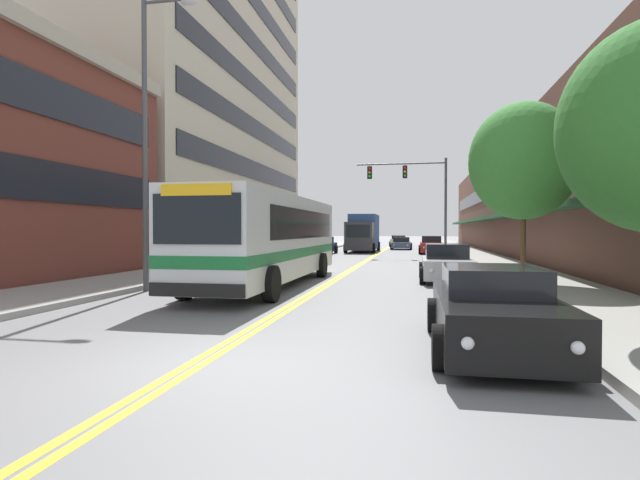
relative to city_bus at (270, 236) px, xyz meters
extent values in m
plane|color=slate|center=(1.96, 26.63, -1.75)|extent=(240.00, 240.00, 0.00)
cube|color=gray|center=(-5.35, 26.63, -1.67)|extent=(3.61, 106.00, 0.16)
cube|color=gray|center=(9.26, 26.63, -1.67)|extent=(3.61, 106.00, 0.16)
cube|color=yellow|center=(1.86, 26.63, -1.74)|extent=(0.14, 106.00, 0.01)
cube|color=yellow|center=(2.06, 26.63, -1.74)|extent=(0.14, 106.00, 0.01)
cube|color=#B2A893|center=(-7.28, -2.13, 6.98)|extent=(0.24, 15.22, 0.60)
cube|color=black|center=(-7.36, -2.13, 1.88)|extent=(0.08, 13.39, 1.40)
cube|color=black|center=(-7.36, -2.13, 4.79)|extent=(0.08, 13.39, 1.40)
cube|color=beige|center=(-13.40, 20.66, 13.15)|extent=(12.00, 28.76, 29.80)
cube|color=black|center=(-7.36, 20.66, 1.56)|extent=(0.08, 26.46, 1.40)
cube|color=black|center=(-7.36, 20.66, 4.88)|extent=(0.08, 26.46, 1.40)
cube|color=black|center=(-7.36, 20.66, 8.19)|extent=(0.08, 26.46, 1.40)
cube|color=black|center=(-7.36, 20.66, 11.50)|extent=(0.08, 26.46, 1.40)
cube|color=black|center=(-7.36, 20.66, 14.81)|extent=(0.08, 26.46, 1.40)
cube|color=black|center=(-7.36, 20.66, 18.12)|extent=(0.08, 26.46, 1.40)
cube|color=brown|center=(15.31, 26.63, 2.60)|extent=(8.00, 68.00, 8.70)
cube|color=#1E4C28|center=(10.76, 26.63, 1.15)|extent=(1.10, 61.20, 0.24)
cube|color=black|center=(11.27, 26.63, 3.65)|extent=(0.08, 61.20, 1.40)
cube|color=silver|center=(0.00, -0.10, -0.03)|extent=(2.45, 11.87, 2.73)
cube|color=#196B33|center=(0.00, -0.10, -0.58)|extent=(2.47, 11.89, 0.32)
cube|color=black|center=(0.00, 0.49, 0.41)|extent=(2.48, 9.26, 0.98)
cube|color=black|center=(0.00, -6.06, 0.46)|extent=(2.21, 0.04, 1.20)
cube|color=yellow|center=(0.00, -6.07, 1.15)|extent=(1.76, 0.06, 0.28)
cube|color=black|center=(0.00, -6.08, -1.22)|extent=(2.40, 0.08, 0.32)
cylinder|color=black|center=(-1.26, -4.14, -1.25)|extent=(0.30, 1.00, 1.00)
cylinder|color=black|center=(1.26, -4.14, -1.25)|extent=(0.30, 1.00, 1.00)
cylinder|color=black|center=(-1.26, 3.16, -1.25)|extent=(0.30, 1.00, 1.00)
cylinder|color=black|center=(1.26, 3.16, -1.25)|extent=(0.30, 1.00, 1.00)
cube|color=#232328|center=(-2.40, 16.53, -1.20)|extent=(1.74, 4.27, 0.71)
cube|color=black|center=(-2.40, 16.70, -0.64)|extent=(1.49, 1.88, 0.42)
cylinder|color=black|center=(-3.29, 15.21, -1.41)|extent=(0.22, 0.68, 0.68)
cylinder|color=black|center=(-1.51, 15.21, -1.41)|extent=(0.22, 0.68, 0.68)
cylinder|color=black|center=(-3.29, 17.86, -1.41)|extent=(0.22, 0.68, 0.68)
cylinder|color=black|center=(-1.51, 17.86, -1.41)|extent=(0.22, 0.68, 0.68)
sphere|color=silver|center=(-3.01, 14.38, -1.17)|extent=(0.16, 0.16, 0.16)
sphere|color=silver|center=(-1.80, 14.38, -1.17)|extent=(0.16, 0.16, 0.16)
cube|color=red|center=(-3.03, 18.68, -1.17)|extent=(0.18, 0.04, 0.10)
cube|color=red|center=(-1.78, 18.68, -1.17)|extent=(0.18, 0.04, 0.10)
cube|color=#19234C|center=(-2.43, 22.85, -1.20)|extent=(1.75, 4.36, 0.72)
cube|color=black|center=(-2.43, 23.03, -0.59)|extent=(1.51, 1.92, 0.49)
cylinder|color=black|center=(-3.33, 21.50, -1.40)|extent=(0.22, 0.70, 0.70)
cylinder|color=black|center=(-1.53, 21.50, -1.40)|extent=(0.22, 0.70, 0.70)
cylinder|color=black|center=(-3.33, 24.21, -1.40)|extent=(0.22, 0.70, 0.70)
cylinder|color=black|center=(-1.53, 24.21, -1.40)|extent=(0.22, 0.70, 0.70)
sphere|color=silver|center=(-3.04, 20.65, -1.16)|extent=(0.16, 0.16, 0.16)
sphere|color=silver|center=(-1.82, 20.65, -1.16)|extent=(0.16, 0.16, 0.16)
cube|color=red|center=(-3.06, 25.05, -1.16)|extent=(0.18, 0.04, 0.10)
cube|color=red|center=(-1.80, 25.05, -1.16)|extent=(0.18, 0.04, 0.10)
cube|color=black|center=(6.31, -8.60, -1.21)|extent=(1.76, 4.36, 0.73)
cube|color=black|center=(6.31, -8.43, -0.62)|extent=(1.51, 1.92, 0.43)
cylinder|color=black|center=(5.41, -9.95, -1.43)|extent=(0.22, 0.64, 0.64)
cylinder|color=black|center=(7.21, -9.95, -1.43)|extent=(0.22, 0.64, 0.64)
cylinder|color=black|center=(5.41, -7.25, -1.43)|extent=(0.22, 0.64, 0.64)
cylinder|color=black|center=(7.21, -7.25, -1.43)|extent=(0.22, 0.64, 0.64)
sphere|color=silver|center=(5.69, -10.80, -1.17)|extent=(0.16, 0.16, 0.16)
sphere|color=silver|center=(6.92, -10.80, -1.17)|extent=(0.16, 0.16, 0.16)
cube|color=red|center=(5.68, -6.41, -1.17)|extent=(0.18, 0.04, 0.10)
cube|color=red|center=(6.94, -6.41, -1.17)|extent=(0.18, 0.04, 0.10)
cube|color=#B7B7BC|center=(6.22, 2.55, -1.22)|extent=(1.79, 4.16, 0.69)
cube|color=black|center=(6.22, 2.72, -0.60)|extent=(1.54, 1.83, 0.55)
cylinder|color=black|center=(5.31, 1.26, -1.43)|extent=(0.22, 0.64, 0.64)
cylinder|color=black|center=(7.14, 1.26, -1.43)|extent=(0.22, 0.64, 0.64)
cylinder|color=black|center=(5.31, 3.84, -1.43)|extent=(0.22, 0.64, 0.64)
cylinder|color=black|center=(7.14, 3.84, -1.43)|extent=(0.22, 0.64, 0.64)
sphere|color=silver|center=(5.60, 0.45, -1.19)|extent=(0.16, 0.16, 0.16)
sphere|color=silver|center=(6.85, 0.45, -1.19)|extent=(0.16, 0.16, 0.16)
cube|color=red|center=(5.58, 4.65, -1.19)|extent=(0.18, 0.04, 0.10)
cube|color=red|center=(6.87, 4.65, -1.19)|extent=(0.18, 0.04, 0.10)
cube|color=maroon|center=(6.29, 25.12, -1.19)|extent=(1.78, 4.70, 0.75)
cube|color=black|center=(6.29, 25.31, -0.55)|extent=(1.53, 2.07, 0.53)
cylinder|color=black|center=(5.38, 23.66, -1.41)|extent=(0.22, 0.68, 0.68)
cylinder|color=black|center=(7.21, 23.66, -1.41)|extent=(0.22, 0.68, 0.68)
cylinder|color=black|center=(5.38, 26.58, -1.41)|extent=(0.22, 0.68, 0.68)
cylinder|color=black|center=(7.21, 26.58, -1.41)|extent=(0.22, 0.68, 0.68)
sphere|color=silver|center=(5.67, 22.75, -1.15)|extent=(0.16, 0.16, 0.16)
sphere|color=silver|center=(6.92, 22.75, -1.15)|extent=(0.16, 0.16, 0.16)
cube|color=red|center=(5.65, 27.48, -1.15)|extent=(0.18, 0.04, 0.10)
cube|color=red|center=(6.93, 27.48, -1.15)|extent=(0.18, 0.04, 0.10)
cube|color=#475675|center=(3.60, 34.10, -1.28)|extent=(1.86, 4.24, 0.57)
cube|color=black|center=(3.60, 34.27, -0.75)|extent=(1.60, 1.87, 0.50)
cylinder|color=black|center=(2.65, 32.79, -1.42)|extent=(0.22, 0.65, 0.65)
cylinder|color=black|center=(4.55, 32.79, -1.42)|extent=(0.22, 0.65, 0.65)
cylinder|color=black|center=(2.65, 35.42, -1.42)|extent=(0.22, 0.65, 0.65)
cylinder|color=black|center=(4.55, 35.42, -1.42)|extent=(0.22, 0.65, 0.65)
sphere|color=silver|center=(2.95, 31.96, -1.25)|extent=(0.16, 0.16, 0.16)
sphere|color=silver|center=(4.25, 31.96, -1.25)|extent=(0.16, 0.16, 0.16)
cube|color=red|center=(2.93, 36.23, -1.25)|extent=(0.18, 0.04, 0.10)
cube|color=red|center=(4.27, 36.23, -1.25)|extent=(0.18, 0.04, 0.10)
cube|color=#BCAD89|center=(2.99, 43.75, -1.22)|extent=(1.86, 4.61, 0.72)
cube|color=black|center=(2.99, 43.94, -0.65)|extent=(1.60, 2.03, 0.42)
cylinder|color=black|center=(2.04, 42.33, -1.43)|extent=(0.22, 0.63, 0.63)
cylinder|color=black|center=(3.94, 42.33, -1.43)|extent=(0.22, 0.63, 0.63)
cylinder|color=black|center=(2.04, 45.18, -1.43)|extent=(0.22, 0.63, 0.63)
cylinder|color=black|center=(3.94, 45.18, -1.43)|extent=(0.22, 0.63, 0.63)
sphere|color=silver|center=(2.34, 41.43, -1.18)|extent=(0.16, 0.16, 0.16)
sphere|color=silver|center=(3.64, 41.43, -1.18)|extent=(0.16, 0.16, 0.16)
cube|color=red|center=(2.32, 46.07, -1.18)|extent=(0.18, 0.04, 0.10)
cube|color=red|center=(3.66, 46.07, -1.18)|extent=(0.18, 0.04, 0.10)
cube|color=#38383D|center=(0.34, 25.22, -0.30)|extent=(2.33, 2.32, 2.39)
cube|color=black|center=(0.34, 24.04, 0.13)|extent=(1.98, 0.04, 1.05)
cube|color=#335699|center=(0.34, 29.09, 0.07)|extent=(2.38, 5.42, 3.12)
cylinder|color=black|center=(-0.86, 25.22, -1.33)|extent=(0.28, 0.84, 0.84)
cylinder|color=black|center=(1.53, 25.22, -1.33)|extent=(0.28, 0.84, 0.84)
cylinder|color=black|center=(-0.86, 30.72, -1.33)|extent=(0.28, 0.84, 0.84)
cylinder|color=black|center=(1.53, 30.72, -1.33)|extent=(0.28, 0.84, 0.84)
cylinder|color=#47474C|center=(7.16, 20.14, 1.84)|extent=(0.18, 0.18, 7.17)
cylinder|color=#47474C|center=(3.92, 20.14, 5.07)|extent=(6.47, 0.11, 0.11)
cube|color=black|center=(4.24, 20.14, 4.47)|extent=(0.34, 0.26, 0.92)
sphere|color=red|center=(4.24, 19.98, 4.75)|extent=(0.18, 0.18, 0.18)
sphere|color=yellow|center=(4.24, 19.98, 4.47)|extent=(0.18, 0.18, 0.18)
sphere|color=green|center=(4.24, 19.98, 4.20)|extent=(0.18, 0.18, 0.18)
cylinder|color=black|center=(4.24, 20.14, 5.00)|extent=(0.02, 0.02, 0.14)
cube|color=black|center=(1.66, 20.14, 4.47)|extent=(0.34, 0.26, 0.92)
sphere|color=red|center=(1.66, 19.98, 4.75)|extent=(0.18, 0.18, 0.18)
sphere|color=yellow|center=(1.66, 19.98, 4.47)|extent=(0.18, 0.18, 0.18)
sphere|color=green|center=(1.66, 19.98, 4.20)|extent=(0.18, 0.18, 0.18)
cylinder|color=black|center=(1.66, 20.14, 5.00)|extent=(0.02, 0.02, 0.14)
cylinder|color=#47474C|center=(-3.34, -2.57, 2.87)|extent=(0.16, 0.16, 9.23)
cylinder|color=#47474C|center=(-2.59, -2.57, 7.33)|extent=(1.51, 0.10, 0.10)
ellipsoid|color=#B2B2B7|center=(-1.83, -2.57, 7.23)|extent=(0.56, 0.28, 0.20)
cylinder|color=brown|center=(8.67, 1.07, -0.29)|extent=(0.18, 0.18, 2.60)
ellipsoid|color=#387F33|center=(8.67, 1.07, 2.56)|extent=(3.64, 3.64, 4.01)
cylinder|color=#B7B7BC|center=(7.91, -3.07, -1.23)|extent=(0.25, 0.25, 0.71)
sphere|color=#B7B7BC|center=(7.91, -3.07, -0.81)|extent=(0.23, 0.23, 0.23)
cylinder|color=#B7B7BC|center=(7.74, -3.07, -1.15)|extent=(0.08, 0.11, 0.11)
camera|label=1|loc=(5.08, -17.00, 0.19)|focal=28.00mm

